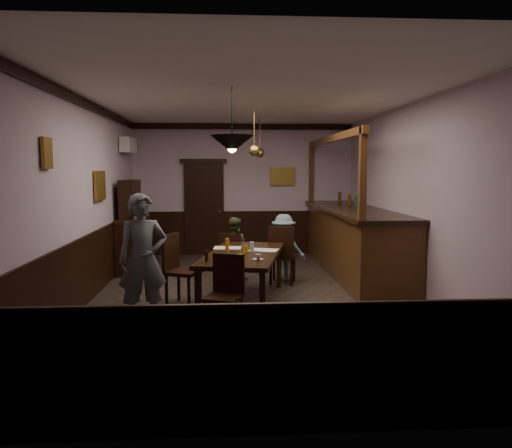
{
  "coord_description": "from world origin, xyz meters",
  "views": [
    {
      "loc": [
        -0.44,
        -7.49,
        1.97
      ],
      "look_at": [
        0.03,
        -0.1,
        1.15
      ],
      "focal_mm": 35.0,
      "sensor_mm": 36.0,
      "label": 1
    }
  ],
  "objects": [
    {
      "name": "room",
      "position": [
        0.0,
        0.0,
        1.5
      ],
      "size": [
        5.01,
        8.01,
        3.01
      ],
      "color": "#2D2621",
      "rests_on": "ground"
    },
    {
      "name": "dining_table",
      "position": [
        -0.17,
        -0.3,
        0.69
      ],
      "size": [
        1.44,
        2.36,
        0.75
      ],
      "rotation": [
        0.0,
        0.0,
        -0.21
      ],
      "color": "black",
      "rests_on": "ground"
    },
    {
      "name": "chair_far_left",
      "position": [
        -0.33,
        1.05,
        0.48
      ],
      "size": [
        0.43,
        0.43,
        0.88
      ],
      "rotation": [
        0.0,
        0.0,
        3.01
      ],
      "color": "black",
      "rests_on": "ground"
    },
    {
      "name": "chair_far_right",
      "position": [
        0.54,
        0.85,
        0.56
      ],
      "size": [
        0.54,
        0.54,
        1.02
      ],
      "rotation": [
        0.0,
        0.0,
        2.88
      ],
      "color": "black",
      "rests_on": "ground"
    },
    {
      "name": "chair_near",
      "position": [
        -0.43,
        -1.59,
        0.52
      ],
      "size": [
        0.53,
        0.53,
        0.94
      ],
      "rotation": [
        0.0,
        0.0,
        -0.39
      ],
      "color": "black",
      "rests_on": "ground"
    },
    {
      "name": "chair_side",
      "position": [
        -1.12,
        -0.28,
        0.56
      ],
      "size": [
        0.59,
        0.59,
        1.03
      ],
      "rotation": [
        0.0,
        0.0,
        1.16
      ],
      "color": "black",
      "rests_on": "ground"
    },
    {
      "name": "person_standing",
      "position": [
        -1.46,
        -1.3,
        0.84
      ],
      "size": [
        0.7,
        0.57,
        1.67
      ],
      "primitive_type": "imported",
      "rotation": [
        0.0,
        0.0,
        0.31
      ],
      "color": "#545761",
      "rests_on": "ground"
    },
    {
      "name": "person_seated_left",
      "position": [
        -0.28,
        1.31,
        0.56
      ],
      "size": [
        0.67,
        0.62,
        1.12
      ],
      "primitive_type": "imported",
      "rotation": [
        0.0,
        0.0,
        2.71
      ],
      "color": "#3F472A",
      "rests_on": "ground"
    },
    {
      "name": "person_seated_right",
      "position": [
        0.6,
        1.13,
        0.59
      ],
      "size": [
        0.87,
        0.68,
        1.18
      ],
      "primitive_type": "imported",
      "rotation": [
        0.0,
        0.0,
        2.78
      ],
      "color": "slate",
      "rests_on": "ground"
    },
    {
      "name": "newspaper_left",
      "position": [
        -0.39,
        0.16,
        0.75
      ],
      "size": [
        0.44,
        0.33,
        0.01
      ],
      "primitive_type": "cube",
      "rotation": [
        0.0,
        0.0,
        -0.07
      ],
      "color": "silver",
      "rests_on": "dining_table"
    },
    {
      "name": "newspaper_right",
      "position": [
        0.15,
        -0.1,
        0.75
      ],
      "size": [
        0.49,
        0.42,
        0.01
      ],
      "primitive_type": "cube",
      "rotation": [
        0.0,
        0.0,
        -0.32
      ],
      "color": "silver",
      "rests_on": "dining_table"
    },
    {
      "name": "napkin",
      "position": [
        -0.27,
        -0.49,
        0.75
      ],
      "size": [
        0.18,
        0.18,
        0.0
      ],
      "primitive_type": "cube",
      "rotation": [
        0.0,
        0.0,
        -0.21
      ],
      "color": "#ECC357",
      "rests_on": "dining_table"
    },
    {
      "name": "saucer",
      "position": [
        0.01,
        -0.87,
        0.76
      ],
      "size": [
        0.15,
        0.15,
        0.01
      ],
      "primitive_type": "cylinder",
      "color": "white",
      "rests_on": "dining_table"
    },
    {
      "name": "coffee_cup",
      "position": [
        0.01,
        -0.93,
        0.8
      ],
      "size": [
        0.1,
        0.1,
        0.07
      ],
      "primitive_type": "imported",
      "rotation": [
        0.0,
        0.0,
        -0.21
      ],
      "color": "white",
      "rests_on": "saucer"
    },
    {
      "name": "pastry_plate",
      "position": [
        -0.35,
        -0.84,
        0.76
      ],
      "size": [
        0.22,
        0.22,
        0.01
      ],
      "primitive_type": "cylinder",
      "color": "white",
      "rests_on": "dining_table"
    },
    {
      "name": "pastry_ring_a",
      "position": [
        -0.35,
        -0.78,
        0.79
      ],
      "size": [
        0.13,
        0.13,
        0.04
      ],
      "primitive_type": "torus",
      "color": "#C68C47",
      "rests_on": "pastry_plate"
    },
    {
      "name": "pastry_ring_b",
      "position": [
        -0.28,
        -0.78,
        0.79
      ],
      "size": [
        0.13,
        0.13,
        0.04
      ],
      "primitive_type": "torus",
      "color": "#C68C47",
      "rests_on": "pastry_plate"
    },
    {
      "name": "soda_can",
      "position": [
        -0.14,
        -0.36,
        0.81
      ],
      "size": [
        0.07,
        0.07,
        0.12
      ],
      "primitive_type": "cylinder",
      "color": "yellow",
      "rests_on": "dining_table"
    },
    {
      "name": "beer_glass",
      "position": [
        -0.4,
        -0.17,
        0.85
      ],
      "size": [
        0.06,
        0.06,
        0.2
      ],
      "primitive_type": "cylinder",
      "color": "#BF721E",
      "rests_on": "dining_table"
    },
    {
      "name": "water_glass",
      "position": [
        -0.04,
        -0.23,
        0.82
      ],
      "size": [
        0.06,
        0.06,
        0.15
      ],
      "primitive_type": "cylinder",
      "color": "silver",
      "rests_on": "dining_table"
    },
    {
      "name": "pepper_mill",
      "position": [
        -0.68,
        -0.94,
        0.82
      ],
      "size": [
        0.04,
        0.04,
        0.14
      ],
      "primitive_type": "cylinder",
      "color": "black",
      "rests_on": "dining_table"
    },
    {
      "name": "sideboard",
      "position": [
        -2.21,
        2.23,
        0.71
      ],
      "size": [
        0.48,
        1.33,
        1.76
      ],
      "color": "black",
      "rests_on": "ground"
    },
    {
      "name": "bar_counter",
      "position": [
        1.99,
        1.73,
        0.65
      ],
      "size": [
        1.08,
        4.62,
        2.59
      ],
      "color": "#4D2814",
      "rests_on": "ground"
    },
    {
      "name": "door_back",
      "position": [
        -0.9,
        3.95,
        1.05
      ],
      "size": [
        0.9,
        0.06,
        2.1
      ],
      "primitive_type": "cube",
      "color": "black",
      "rests_on": "ground"
    },
    {
      "name": "ac_unit",
      "position": [
        -2.38,
        2.9,
        2.45
      ],
      "size": [
        0.2,
        0.85,
        0.3
      ],
      "color": "white",
      "rests_on": "ground"
    },
    {
      "name": "picture_left_small",
      "position": [
        -2.46,
        -1.6,
        2.15
      ],
      "size": [
        0.04,
        0.28,
        0.36
      ],
      "color": "olive",
      "rests_on": "ground"
    },
    {
      "name": "picture_left_large",
      "position": [
        -2.46,
        0.8,
        1.7
      ],
      "size": [
        0.04,
        0.62,
        0.48
      ],
      "color": "olive",
      "rests_on": "ground"
    },
    {
      "name": "picture_back",
      "position": [
        0.9,
        3.96,
        1.8
      ],
      "size": [
        0.55,
        0.04,
        0.42
      ],
      "color": "olive",
      "rests_on": "ground"
    },
    {
      "name": "pendant_iron",
      "position": [
        -0.33,
        -1.08,
        2.28
      ],
      "size": [
        0.56,
        0.56,
        0.83
      ],
      "color": "black",
      "rests_on": "ground"
    },
    {
      "name": "pendant_brass_mid",
      "position": [
        0.1,
        1.46,
        2.3
      ],
      "size": [
        0.2,
        0.2,
        0.81
      ],
      "color": "#BF8C3F",
      "rests_on": "ground"
    },
    {
      "name": "pendant_brass_far",
      "position": [
        0.3,
        2.86,
        2.3
      ],
      "size": [
        0.2,
        0.2,
        0.81
      ],
      "color": "#BF8C3F",
      "rests_on": "ground"
    }
  ]
}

